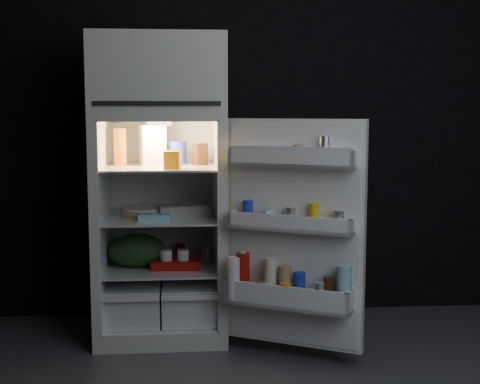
{
  "coord_description": "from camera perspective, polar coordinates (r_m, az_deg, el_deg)",
  "views": [
    {
      "loc": [
        -0.63,
        -2.68,
        1.36
      ],
      "look_at": [
        -0.32,
        1.0,
        0.9
      ],
      "focal_mm": 50.0,
      "sensor_mm": 36.0,
      "label": 1
    }
  ],
  "objects": [
    {
      "name": "wall_back",
      "position": [
        4.43,
        3.37,
        6.94
      ],
      "size": [
        4.0,
        0.0,
        2.7
      ],
      "primitive_type": "cube",
      "color": "black",
      "rests_on": "ground"
    },
    {
      "name": "refrigerator",
      "position": [
        4.03,
        -6.78,
        1.27
      ],
      "size": [
        0.76,
        0.71,
        1.78
      ],
      "color": "silver",
      "rests_on": "ground"
    },
    {
      "name": "fridge_door",
      "position": [
        3.56,
        4.5,
        -3.93
      ],
      "size": [
        0.72,
        0.51,
        1.22
      ],
      "color": "silver",
      "rests_on": "ground"
    },
    {
      "name": "milk_jug",
      "position": [
        4.05,
        -7.49,
        4.0
      ],
      "size": [
        0.17,
        0.17,
        0.24
      ],
      "primitive_type": "cube",
      "rotation": [
        0.0,
        0.0,
        0.23
      ],
      "color": "white",
      "rests_on": "refrigerator"
    },
    {
      "name": "mayo_jar",
      "position": [
        4.07,
        -5.32,
        3.34
      ],
      "size": [
        0.14,
        0.14,
        0.14
      ],
      "primitive_type": "cylinder",
      "rotation": [
        0.0,
        0.0,
        0.36
      ],
      "color": "#2031B2",
      "rests_on": "refrigerator"
    },
    {
      "name": "jam_jar",
      "position": [
        4.03,
        -3.42,
        3.25
      ],
      "size": [
        0.12,
        0.12,
        0.13
      ],
      "primitive_type": "cylinder",
      "rotation": [
        0.0,
        0.0,
        -0.3
      ],
      "color": "#331E0E",
      "rests_on": "refrigerator"
    },
    {
      "name": "amber_bottle",
      "position": [
        4.04,
        -10.2,
        3.8
      ],
      "size": [
        0.1,
        0.1,
        0.22
      ],
      "primitive_type": "cylinder",
      "rotation": [
        0.0,
        0.0,
        0.4
      ],
      "color": "#C2661F",
      "rests_on": "refrigerator"
    },
    {
      "name": "small_carton",
      "position": [
        3.77,
        -5.8,
        2.74
      ],
      "size": [
        0.1,
        0.08,
        0.1
      ],
      "primitive_type": "cube",
      "rotation": [
        0.0,
        0.0,
        -0.2
      ],
      "color": "orange",
      "rests_on": "refrigerator"
    },
    {
      "name": "egg_carton",
      "position": [
        3.94,
        -4.74,
        -1.67
      ],
      "size": [
        0.32,
        0.16,
        0.07
      ],
      "primitive_type": "cube",
      "rotation": [
        0.0,
        0.0,
        0.17
      ],
      "color": "gray",
      "rests_on": "refrigerator"
    },
    {
      "name": "pie",
      "position": [
        4.06,
        -7.88,
        -1.68
      ],
      "size": [
        0.34,
        0.34,
        0.04
      ],
      "primitive_type": "cylinder",
      "rotation": [
        0.0,
        0.0,
        0.03
      ],
      "color": "tan",
      "rests_on": "refrigerator"
    },
    {
      "name": "flat_package",
      "position": [
        3.84,
        -7.3,
        -2.18
      ],
      "size": [
        0.18,
        0.1,
        0.04
      ],
      "primitive_type": "cube",
      "rotation": [
        0.0,
        0.0,
        -0.04
      ],
      "color": "#8DCAD9",
      "rests_on": "refrigerator"
    },
    {
      "name": "wrapped_pkg",
      "position": [
        4.2,
        -4.42,
        -1.28
      ],
      "size": [
        0.15,
        0.14,
        0.05
      ],
      "primitive_type": "cube",
      "rotation": [
        0.0,
        0.0,
        0.42
      ],
      "color": "beige",
      "rests_on": "refrigerator"
    },
    {
      "name": "produce_bag",
      "position": [
        4.05,
        -8.79,
        -4.91
      ],
      "size": [
        0.43,
        0.4,
        0.2
      ],
      "primitive_type": "ellipsoid",
      "rotation": [
        0.0,
        0.0,
        -0.37
      ],
      "color": "#193815",
      "rests_on": "refrigerator"
    },
    {
      "name": "yogurt_tray",
      "position": [
        3.98,
        -5.45,
        -6.15
      ],
      "size": [
        0.3,
        0.17,
        0.05
      ],
      "primitive_type": "cube",
      "rotation": [
        0.0,
        0.0,
        -0.05
      ],
      "color": "#A2110D",
      "rests_on": "refrigerator"
    },
    {
      "name": "small_can_red",
      "position": [
        4.24,
        -5.1,
        -5.04
      ],
      "size": [
        0.07,
        0.07,
        0.09
      ],
      "primitive_type": "cylinder",
      "rotation": [
        0.0,
        0.0,
        -0.18
      ],
      "color": "#A2110D",
      "rests_on": "refrigerator"
    },
    {
      "name": "small_can_silver",
      "position": [
        4.16,
        -2.81,
        -5.25
      ],
      "size": [
        0.09,
        0.09,
        0.09
      ],
      "primitive_type": "cylinder",
      "rotation": [
        0.0,
        0.0,
        -0.39
      ],
      "color": "silver",
      "rests_on": "refrigerator"
    }
  ]
}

